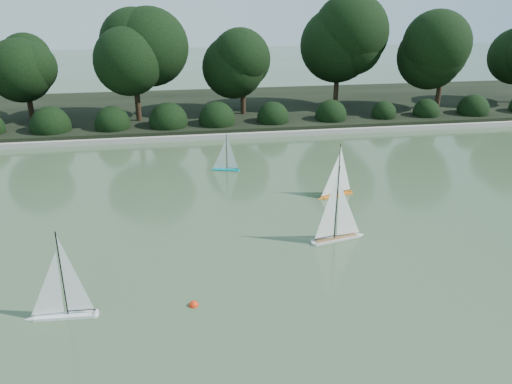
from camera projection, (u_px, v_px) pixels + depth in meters
The scene contains 10 objects.
ground at pixel (276, 269), 9.23m from camera, with size 80.00×80.00×0.00m, color #2D4227.
pond_coping at pixel (225, 136), 17.44m from camera, with size 40.00×0.35×0.18m, color gray.
far_bank at pixel (215, 109), 21.07m from camera, with size 40.00×8.00×0.30m, color black.
tree_line at pixel (249, 52), 18.90m from camera, with size 26.31×3.93×4.39m.
shrub_hedge at pixel (222, 120), 18.12m from camera, with size 29.10×1.10×1.10m.
sailboat_white_a at pixel (57, 304), 7.77m from camera, with size 1.15×0.24×1.57m.
sailboat_white_b at pixel (341, 227), 10.25m from camera, with size 1.27×0.47×1.73m.
sailboat_orange at pixel (334, 188), 12.44m from camera, with size 1.04×0.47×1.43m.
sailboat_teal at pixel (224, 164), 14.27m from camera, with size 0.88×0.36×1.21m.
race_buoy at pixel (194, 305), 8.16m from camera, with size 0.16×0.16×0.16m, color red.
Camera 1 is at (-1.68, -7.86, 4.77)m, focal length 35.00 mm.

